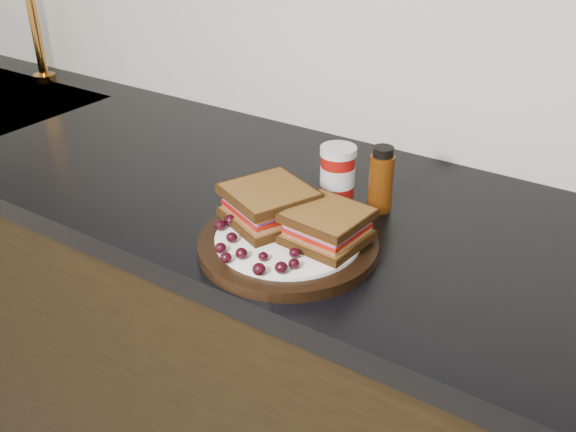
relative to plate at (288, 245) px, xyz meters
name	(u,v)px	position (x,y,z in m)	size (l,w,h in m)	color
base_cabinets	(334,409)	(0.01, 0.16, -0.48)	(3.96, 0.58, 0.86)	black
countertop	(342,222)	(0.01, 0.16, -0.03)	(3.98, 0.60, 0.04)	black
faucet	(36,30)	(-1.04, 0.36, 0.13)	(0.06, 0.22, 0.28)	#AC6B2B
plate	(288,245)	(0.00, 0.00, 0.00)	(0.28, 0.28, 0.02)	black
sandwich_left	(269,205)	(-0.05, 0.02, 0.04)	(0.12, 0.12, 0.06)	brown
sandwich_right	(327,226)	(0.06, 0.02, 0.04)	(0.11, 0.11, 0.05)	brown
grape_0	(220,225)	(-0.10, -0.04, 0.02)	(0.02, 0.02, 0.02)	black
grape_1	(232,237)	(-0.06, -0.06, 0.02)	(0.02, 0.02, 0.02)	black
grape_2	(221,248)	(-0.06, -0.09, 0.02)	(0.02, 0.02, 0.02)	black
grape_3	(226,258)	(-0.03, -0.11, 0.02)	(0.02, 0.02, 0.02)	black
grape_4	(241,253)	(-0.02, -0.09, 0.02)	(0.02, 0.02, 0.02)	black
grape_5	(263,256)	(0.01, -0.08, 0.02)	(0.01, 0.01, 0.01)	black
grape_6	(259,269)	(0.02, -0.11, 0.02)	(0.02, 0.02, 0.02)	black
grape_7	(281,268)	(0.05, -0.09, 0.02)	(0.02, 0.02, 0.02)	black
grape_8	(294,264)	(0.06, -0.07, 0.02)	(0.02, 0.02, 0.02)	black
grape_9	(295,253)	(0.04, -0.04, 0.02)	(0.02, 0.02, 0.02)	black
grape_10	(330,251)	(0.08, -0.01, 0.02)	(0.02, 0.02, 0.02)	black
grape_11	(328,251)	(0.08, -0.01, 0.02)	(0.02, 0.02, 0.02)	black
grape_12	(338,249)	(0.09, 0.00, 0.02)	(0.02, 0.02, 0.01)	black
grape_13	(338,234)	(0.07, 0.04, 0.02)	(0.02, 0.02, 0.02)	black
grape_14	(282,208)	(-0.05, 0.06, 0.02)	(0.02, 0.02, 0.01)	black
grape_15	(274,212)	(-0.05, 0.04, 0.02)	(0.02, 0.02, 0.02)	black
grape_16	(260,211)	(-0.07, 0.03, 0.02)	(0.02, 0.02, 0.02)	black
grape_17	(254,216)	(-0.07, 0.01, 0.02)	(0.02, 0.02, 0.02)	black
grape_18	(230,220)	(-0.09, -0.02, 0.02)	(0.02, 0.02, 0.02)	black
grape_19	(279,209)	(-0.05, 0.05, 0.02)	(0.02, 0.02, 0.02)	black
grape_20	(263,222)	(-0.05, 0.00, 0.02)	(0.02, 0.02, 0.02)	black
grape_21	(257,225)	(-0.05, -0.01, 0.02)	(0.02, 0.02, 0.02)	black
condiment_jar	(338,172)	(-0.03, 0.20, 0.04)	(0.06, 0.06, 0.10)	#9B0F0B
oil_bottle	(381,179)	(0.06, 0.20, 0.05)	(0.04, 0.04, 0.12)	#4D2307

